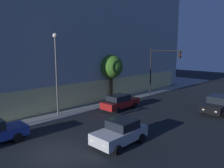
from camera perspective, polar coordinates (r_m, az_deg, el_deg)
ground_plane at (r=14.45m, az=-14.96°, el=-17.59°), size 120.00×120.00×0.00m
modern_building at (r=39.44m, az=-16.78°, el=14.26°), size 34.53×30.83×20.67m
traffic_light_far_corner at (r=30.06m, az=12.87°, el=5.32°), size 0.42×5.05×6.52m
street_lamp_sidewalk at (r=20.94m, az=-14.71°, el=5.08°), size 0.44×0.44×7.82m
sidewalk_tree at (r=26.62m, az=-0.20°, el=4.61°), size 2.91×2.91×5.70m
car_silver at (r=15.04m, az=2.24°, el=-12.75°), size 4.08×2.20×1.65m
car_red at (r=23.39m, az=2.18°, el=-4.78°), size 4.79×2.11×1.62m
car_black at (r=24.77m, az=26.46°, el=-4.81°), size 4.85×2.29×1.73m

